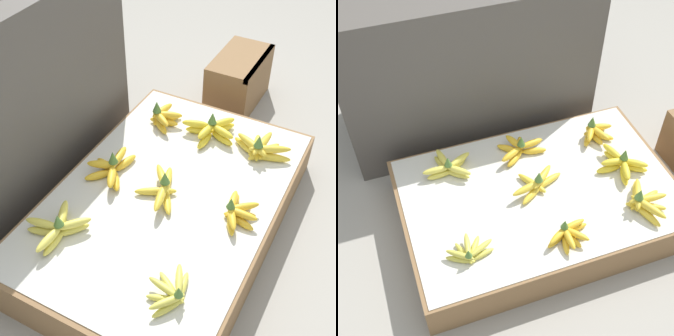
% 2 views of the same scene
% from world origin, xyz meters
% --- Properties ---
extents(ground_plane, '(10.00, 10.00, 0.00)m').
position_xyz_m(ground_plane, '(0.00, 0.00, 0.00)').
color(ground_plane, gray).
extents(display_platform, '(1.17, 0.77, 0.18)m').
position_xyz_m(display_platform, '(0.00, 0.00, 0.09)').
color(display_platform, olive).
rests_on(display_platform, ground_plane).
extents(wooden_crate, '(0.39, 0.22, 0.26)m').
position_xyz_m(wooden_crate, '(0.92, 0.08, 0.13)').
color(wooden_crate, olive).
rests_on(wooden_crate, ground_plane).
extents(banana_bunch_front_left, '(0.20, 0.13, 0.08)m').
position_xyz_m(banana_bunch_front_left, '(-0.37, -0.21, 0.20)').
color(banana_bunch_front_left, gold).
rests_on(banana_bunch_front_left, display_platform).
extents(banana_bunch_front_midleft, '(0.19, 0.13, 0.09)m').
position_xyz_m(banana_bunch_front_midleft, '(0.01, -0.26, 0.20)').
color(banana_bunch_front_midleft, gold).
rests_on(banana_bunch_front_midleft, display_platform).
extents(banana_bunch_front_midright, '(0.17, 0.25, 0.11)m').
position_xyz_m(banana_bunch_front_midright, '(0.36, -0.22, 0.21)').
color(banana_bunch_front_midright, gold).
rests_on(banana_bunch_front_midright, display_platform).
extents(banana_bunch_middle_midleft, '(0.26, 0.18, 0.11)m').
position_xyz_m(banana_bunch_middle_midleft, '(-0.01, 0.01, 0.21)').
color(banana_bunch_middle_midleft, gold).
rests_on(banana_bunch_middle_midleft, display_platform).
extents(banana_bunch_middle_midright, '(0.22, 0.24, 0.11)m').
position_xyz_m(banana_bunch_middle_midright, '(0.38, -0.01, 0.21)').
color(banana_bunch_middle_midright, yellow).
rests_on(banana_bunch_middle_midright, display_platform).
extents(banana_bunch_back_left, '(0.23, 0.20, 0.10)m').
position_xyz_m(banana_bunch_back_left, '(-0.33, 0.23, 0.21)').
color(banana_bunch_back_left, '#DBCC4C').
rests_on(banana_bunch_back_left, display_platform).
extents(banana_bunch_back_midleft, '(0.23, 0.18, 0.11)m').
position_xyz_m(banana_bunch_back_midleft, '(-0.01, 0.23, 0.21)').
color(banana_bunch_back_midleft, gold).
rests_on(banana_bunch_back_midleft, display_platform).
extents(banana_bunch_back_midright, '(0.17, 0.14, 0.11)m').
position_xyz_m(banana_bunch_back_midright, '(0.37, 0.22, 0.21)').
color(banana_bunch_back_midright, gold).
rests_on(banana_bunch_back_midright, display_platform).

